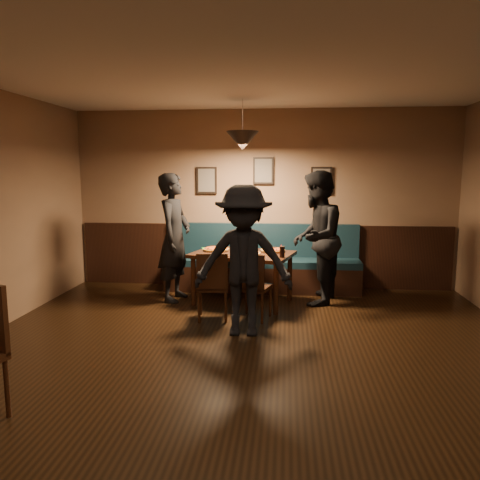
% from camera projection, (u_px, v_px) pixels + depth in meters
% --- Properties ---
extents(floor, '(7.00, 7.00, 0.00)m').
position_uv_depth(floor, '(243.00, 380.00, 4.18)').
color(floor, black).
rests_on(floor, ground).
extents(ceiling, '(7.00, 7.00, 0.00)m').
position_uv_depth(ceiling, '(243.00, 52.00, 3.77)').
color(ceiling, silver).
rests_on(ceiling, ground).
extents(wall_back, '(6.00, 0.00, 6.00)m').
position_uv_depth(wall_back, '(263.00, 199.00, 7.42)').
color(wall_back, '#8C704F').
rests_on(wall_back, ground).
extents(wainscot, '(5.88, 0.06, 1.00)m').
position_uv_depth(wainscot, '(263.00, 256.00, 7.52)').
color(wainscot, black).
rests_on(wainscot, ground).
extents(booth_bench, '(3.00, 0.60, 1.00)m').
position_uv_depth(booth_bench, '(262.00, 259.00, 7.26)').
color(booth_bench, '#0F232D').
rests_on(booth_bench, ground).
extents(picture_left, '(0.32, 0.04, 0.42)m').
position_uv_depth(picture_left, '(207.00, 180.00, 7.44)').
color(picture_left, black).
rests_on(picture_left, wall_back).
extents(picture_center, '(0.32, 0.04, 0.42)m').
position_uv_depth(picture_center, '(263.00, 171.00, 7.33)').
color(picture_center, black).
rests_on(picture_center, wall_back).
extents(picture_right, '(0.32, 0.04, 0.42)m').
position_uv_depth(picture_right, '(321.00, 181.00, 7.26)').
color(picture_right, black).
rests_on(picture_right, wall_back).
extents(pendant_lamp, '(0.44, 0.44, 0.25)m').
position_uv_depth(pendant_lamp, '(243.00, 141.00, 6.30)').
color(pendant_lamp, black).
rests_on(pendant_lamp, ceiling).
extents(dining_table, '(1.52, 1.18, 0.72)m').
position_uv_depth(dining_table, '(242.00, 278.00, 6.58)').
color(dining_table, black).
rests_on(dining_table, floor).
extents(chair_near_left, '(0.43, 0.43, 0.86)m').
position_uv_depth(chair_near_left, '(213.00, 285.00, 5.86)').
color(chair_near_left, black).
rests_on(chair_near_left, floor).
extents(chair_near_right, '(0.47, 0.47, 0.85)m').
position_uv_depth(chair_near_right, '(254.00, 286.00, 5.86)').
color(chair_near_right, black).
rests_on(chair_near_right, floor).
extents(diner_left, '(0.53, 0.72, 1.82)m').
position_uv_depth(diner_left, '(175.00, 237.00, 6.66)').
color(diner_left, black).
rests_on(diner_left, floor).
extents(diner_right, '(0.90, 1.04, 1.85)m').
position_uv_depth(diner_right, '(316.00, 238.00, 6.49)').
color(diner_right, black).
rests_on(diner_right, floor).
extents(diner_front, '(1.11, 0.66, 1.70)m').
position_uv_depth(diner_front, '(244.00, 261.00, 5.25)').
color(diner_front, black).
rests_on(diner_front, floor).
extents(pizza_a, '(0.40, 0.40, 0.04)m').
position_uv_depth(pizza_a, '(216.00, 249.00, 6.68)').
color(pizza_a, orange).
rests_on(pizza_a, dining_table).
extents(pizza_b, '(0.47, 0.47, 0.04)m').
position_uv_depth(pizza_b, '(247.00, 253.00, 6.35)').
color(pizza_b, '#C55F25').
rests_on(pizza_b, dining_table).
extents(pizza_c, '(0.46, 0.46, 0.04)m').
position_uv_depth(pizza_c, '(273.00, 250.00, 6.61)').
color(pizza_c, gold).
rests_on(pizza_c, dining_table).
extents(soda_glass, '(0.08, 0.08, 0.15)m').
position_uv_depth(soda_glass, '(282.00, 252.00, 6.16)').
color(soda_glass, black).
rests_on(soda_glass, dining_table).
extents(tabasco_bottle, '(0.04, 0.04, 0.13)m').
position_uv_depth(tabasco_bottle, '(281.00, 249.00, 6.43)').
color(tabasco_bottle, '#8D2004').
rests_on(tabasco_bottle, dining_table).
extents(napkin_a, '(0.20, 0.20, 0.01)m').
position_uv_depth(napkin_a, '(208.00, 248.00, 6.86)').
color(napkin_a, '#217E27').
rests_on(napkin_a, dining_table).
extents(napkin_b, '(0.15, 0.15, 0.01)m').
position_uv_depth(napkin_b, '(201.00, 256.00, 6.26)').
color(napkin_b, '#207A22').
rests_on(napkin_b, dining_table).
extents(cutlery_set, '(0.20, 0.02, 0.00)m').
position_uv_depth(cutlery_set, '(238.00, 257.00, 6.20)').
color(cutlery_set, white).
rests_on(cutlery_set, dining_table).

